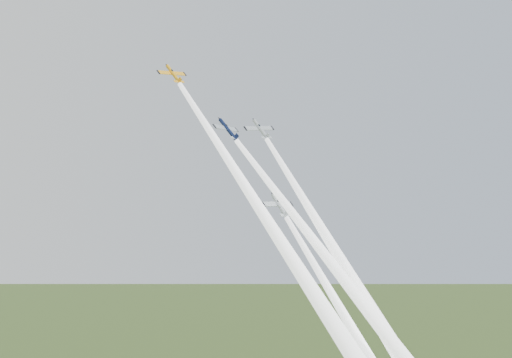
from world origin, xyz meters
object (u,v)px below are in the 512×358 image
Objects in this scene: plane_silver_right at (261,129)px; plane_navy at (228,129)px; plane_yellow at (173,74)px; plane_silver_low at (279,205)px.

plane_navy is at bearing -153.50° from plane_silver_right.
plane_yellow reaches higher than plane_silver_low.
plane_yellow reaches higher than plane_silver_right.
plane_navy is 17.41m from plane_silver_low.
plane_yellow is 15.98m from plane_navy.
plane_yellow is 32.89m from plane_silver_low.
plane_yellow is at bearing 171.69° from plane_silver_right.
plane_yellow is 0.97× the size of plane_navy.
plane_silver_low is at bearing -107.54° from plane_silver_right.
plane_silver_right is at bearing -15.85° from plane_yellow.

